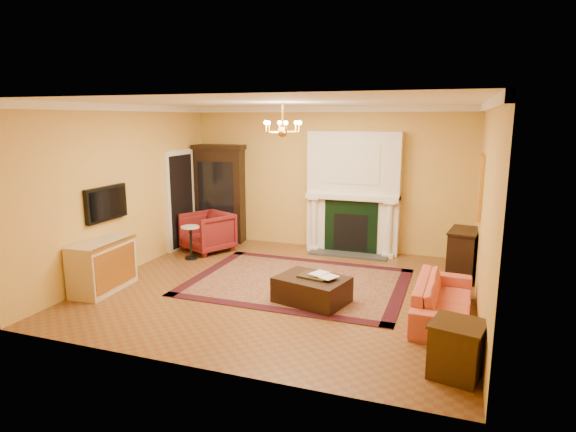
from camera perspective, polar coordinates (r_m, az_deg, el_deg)
The scene contains 26 objects.
floor at distance 8.05m, azimuth -0.61°, elevation -8.61°, with size 6.00×5.50×0.02m, color brown.
ceiling at distance 7.56m, azimuth -0.66°, elevation 13.42°, with size 6.00×5.50×0.02m, color white.
wall_back at distance 10.27m, azimuth 4.70°, elevation 4.45°, with size 6.00×0.02×3.00m, color #D99A4E.
wall_front at distance 5.21m, azimuth -11.17°, elevation -2.73°, with size 6.00×0.02×3.00m, color #D99A4E.
wall_left at distance 9.13m, azimuth -18.68°, elevation 2.99°, with size 0.02×5.50×3.00m, color #D99A4E.
wall_right at distance 7.21m, azimuth 22.43°, elevation 0.57°, with size 0.02×5.50×3.00m, color #D99A4E.
fireplace at distance 9.99m, azimuth 7.72°, elevation 2.42°, with size 1.90×0.70×2.50m.
crown_molding at distance 8.46m, azimuth 1.63°, elevation 12.75°, with size 6.00×5.50×0.12m.
doorway at distance 10.54m, azimuth -12.61°, elevation 1.90°, with size 0.08×1.05×2.10m.
tv_panel at distance 8.66m, azimuth -20.72°, elevation 1.40°, with size 0.09×0.95×0.58m.
gilt_mirror at distance 8.57m, azimuth 21.82°, elevation 3.26°, with size 0.06×0.76×1.05m.
chandelier at distance 7.55m, azimuth -0.65°, elevation 10.37°, with size 0.63×0.55×0.53m.
oriental_rug at distance 8.31m, azimuth 1.14°, elevation -7.82°, with size 3.61×2.71×0.01m, color #400D10.
china_cabinet at distance 10.95m, azimuth -7.96°, elevation 2.41°, with size 1.04×0.47×2.09m, color black.
wingback_armchair at distance 10.21m, azimuth -9.52°, elevation -1.67°, with size 0.88×0.83×0.91m, color maroon.
pedestal_table at distance 9.74m, azimuth -11.45°, elevation -2.81°, with size 0.37×0.37×0.66m.
commode at distance 8.39m, azimuth -21.13°, elevation -5.51°, with size 0.52×1.11×0.83m, color beige.
coral_sofa at distance 7.13m, azimuth 17.97°, elevation -8.69°, with size 1.87×0.55×0.73m, color #D05D41.
end_table at distance 5.71m, azimuth 19.34°, elevation -14.83°, with size 0.51×0.51×0.59m, color #35200E.
console_table at distance 8.91m, azimuth 20.00°, elevation -4.40°, with size 0.43×0.76×0.84m, color black.
leather_ottoman at distance 7.40m, azimuth 2.85°, elevation -8.69°, with size 1.03×0.75×0.38m, color black.
ottoman_tray at distance 7.35m, azimuth 3.20°, elevation -7.11°, with size 0.45×0.35×0.03m, color black.
book_a at distance 7.39m, azimuth 3.03°, elevation -5.72°, with size 0.21×0.03×0.29m, color gray.
book_b at distance 7.25m, azimuth 4.32°, elevation -6.13°, with size 0.20×0.02×0.27m, color gray.
topiary_left at distance 10.09m, azimuth 3.47°, elevation 4.25°, with size 0.17×0.17×0.46m.
topiary_right at distance 9.82m, azimuth 10.62°, elevation 3.68°, with size 0.15×0.15×0.40m.
Camera 1 is at (2.61, -7.09, 2.77)m, focal length 30.00 mm.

